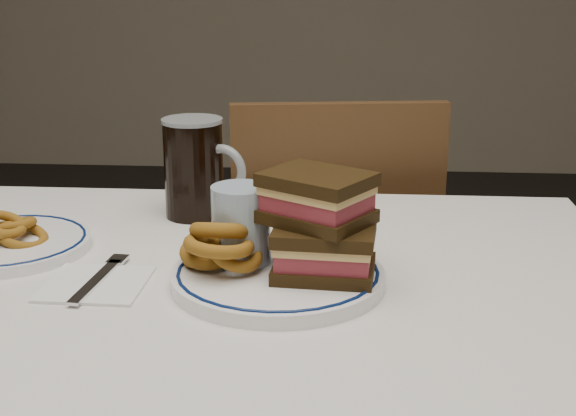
# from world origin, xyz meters

# --- Properties ---
(dining_table) EXTENTS (1.27, 0.87, 0.75)m
(dining_table) POSITION_xyz_m (0.00, 0.00, 0.64)
(dining_table) COLOR silver
(dining_table) RESTS_ON floor
(chair_far) EXTENTS (0.47, 0.47, 0.90)m
(chair_far) POSITION_xyz_m (0.21, 0.64, 0.49)
(chair_far) COLOR #442D16
(chair_far) RESTS_ON floor
(main_plate) EXTENTS (0.28, 0.28, 0.02)m
(main_plate) POSITION_xyz_m (0.15, 0.00, 0.76)
(main_plate) COLOR white
(main_plate) RESTS_ON dining_table
(reuben_sandwich) EXTENTS (0.16, 0.15, 0.13)m
(reuben_sandwich) POSITION_xyz_m (0.21, -0.00, 0.83)
(reuben_sandwich) COLOR black
(reuben_sandwich) RESTS_ON main_plate
(onion_rings_main) EXTENTS (0.12, 0.12, 0.09)m
(onion_rings_main) POSITION_xyz_m (0.07, 0.00, 0.80)
(onion_rings_main) COLOR brown
(onion_rings_main) RESTS_ON main_plate
(ketchup_ramekin) EXTENTS (0.06, 0.06, 0.03)m
(ketchup_ramekin) POSITION_xyz_m (0.10, 0.07, 0.79)
(ketchup_ramekin) COLOR white
(ketchup_ramekin) RESTS_ON main_plate
(beer_mug) EXTENTS (0.14, 0.10, 0.16)m
(beer_mug) POSITION_xyz_m (-0.01, 0.28, 0.83)
(beer_mug) COLOR black
(beer_mug) RESTS_ON dining_table
(water_glass) EXTENTS (0.08, 0.08, 0.12)m
(water_glass) POSITION_xyz_m (0.10, 0.03, 0.81)
(water_glass) COLOR #96ADC2
(water_glass) RESTS_ON dining_table
(far_plate) EXTENTS (0.24, 0.24, 0.02)m
(far_plate) POSITION_xyz_m (-0.25, 0.10, 0.76)
(far_plate) COLOR white
(far_plate) RESTS_ON dining_table
(onion_rings_far) EXTENTS (0.10, 0.09, 0.06)m
(onion_rings_far) POSITION_xyz_m (-0.24, 0.10, 0.78)
(onion_rings_far) COLOR brown
(onion_rings_far) RESTS_ON far_plate
(napkin_fork) EXTENTS (0.13, 0.17, 0.01)m
(napkin_fork) POSITION_xyz_m (-0.08, -0.02, 0.75)
(napkin_fork) COLOR white
(napkin_fork) RESTS_ON dining_table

